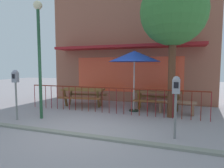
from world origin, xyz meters
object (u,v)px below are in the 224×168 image
(street_tree, at_px, (173,13))
(street_lamp, at_px, (39,43))
(picnic_table_left, at_px, (84,92))
(parking_meter_near, at_px, (15,81))
(picnic_table_right, at_px, (158,95))
(parking_meter_far, at_px, (176,91))
(patio_umbrella, at_px, (134,57))
(patio_bench, at_px, (176,104))

(street_tree, distance_m, street_lamp, 4.53)
(picnic_table_left, bearing_deg, parking_meter_near, -110.65)
(picnic_table_right, xyz_separation_m, parking_meter_far, (0.73, -3.13, 0.56))
(patio_umbrella, distance_m, street_tree, 2.03)
(patio_umbrella, bearing_deg, picnic_table_left, 174.37)
(parking_meter_near, distance_m, parking_meter_far, 4.93)
(patio_umbrella, height_order, street_tree, street_tree)
(picnic_table_left, bearing_deg, picnic_table_right, 6.69)
(patio_bench, bearing_deg, street_lamp, -153.42)
(picnic_table_right, bearing_deg, street_lamp, -143.17)
(patio_umbrella, height_order, patio_bench, patio_umbrella)
(picnic_table_left, relative_size, street_lamp, 0.51)
(patio_umbrella, relative_size, street_tree, 0.50)
(street_tree, bearing_deg, street_lamp, -158.66)
(parking_meter_near, bearing_deg, street_tree, 23.17)
(patio_umbrella, bearing_deg, parking_meter_far, -57.82)
(patio_umbrella, bearing_deg, street_tree, -18.27)
(patio_umbrella, relative_size, parking_meter_near, 1.43)
(picnic_table_left, relative_size, patio_umbrella, 0.84)
(picnic_table_right, distance_m, patio_bench, 0.93)
(picnic_table_left, distance_m, patio_umbrella, 2.77)
(parking_meter_far, height_order, street_tree, street_tree)
(street_tree, bearing_deg, patio_umbrella, 161.73)
(picnic_table_left, height_order, patio_bench, picnic_table_left)
(patio_bench, relative_size, parking_meter_near, 0.87)
(picnic_table_right, height_order, parking_meter_far, parking_meter_far)
(parking_meter_near, height_order, parking_meter_far, parking_meter_near)
(street_tree, bearing_deg, parking_meter_far, -84.86)
(picnic_table_left, xyz_separation_m, parking_meter_near, (-1.03, -2.72, 0.65))
(patio_umbrella, height_order, parking_meter_far, patio_umbrella)
(parking_meter_near, height_order, street_tree, street_tree)
(picnic_table_left, relative_size, picnic_table_right, 1.05)
(patio_umbrella, xyz_separation_m, street_tree, (1.40, -0.46, 1.39))
(parking_meter_far, bearing_deg, patio_umbrella, 122.18)
(picnic_table_right, bearing_deg, street_tree, -62.73)
(patio_bench, bearing_deg, picnic_table_left, 177.72)
(picnic_table_left, xyz_separation_m, street_lamp, (-0.40, -2.30, 1.91))
(picnic_table_right, distance_m, parking_meter_near, 5.25)
(patio_umbrella, bearing_deg, street_lamp, -142.60)
(patio_umbrella, height_order, street_lamp, street_lamp)
(picnic_table_right, distance_m, street_lamp, 4.84)
(patio_umbrella, bearing_deg, patio_bench, 2.66)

